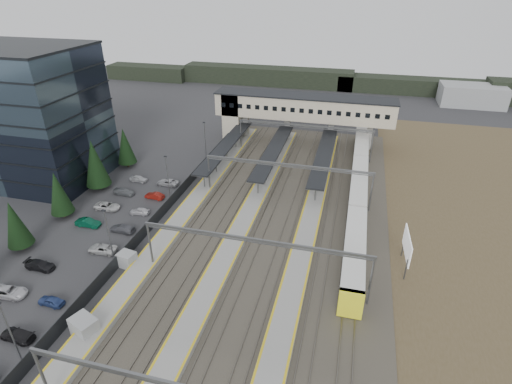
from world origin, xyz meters
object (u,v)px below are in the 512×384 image
(footbridge, at_px, (291,109))
(billboard, at_px, (407,246))
(train, at_px, (358,188))
(relay_cabin_near, at_px, (85,327))
(relay_cabin_far, at_px, (127,259))
(office_building, at_px, (26,115))

(footbridge, bearing_deg, billboard, -61.25)
(train, bearing_deg, relay_cabin_near, -125.58)
(train, height_order, billboard, billboard)
(train, xyz_separation_m, billboard, (6.58, -18.02, 1.45))
(billboard, bearing_deg, relay_cabin_far, -166.21)
(office_building, xyz_separation_m, billboard, (66.58, -11.69, -8.72))
(relay_cabin_near, relative_size, train, 0.06)
(relay_cabin_near, xyz_separation_m, footbridge, (11.40, 62.38, 6.76))
(office_building, distance_m, billboard, 68.16)
(footbridge, bearing_deg, train, -55.45)
(relay_cabin_far, xyz_separation_m, billboard, (36.09, 8.86, 2.47))
(office_building, height_order, footbridge, office_building)
(footbridge, xyz_separation_m, train, (16.30, -23.67, -5.91))
(relay_cabin_far, bearing_deg, office_building, 146.02)
(relay_cabin_near, relative_size, billboard, 0.55)
(footbridge, height_order, train, footbridge)
(train, bearing_deg, billboard, -69.94)
(office_building, xyz_separation_m, train, (60.00, 6.33, -10.17))
(relay_cabin_far, bearing_deg, relay_cabin_near, -81.29)
(relay_cabin_far, height_order, train, train)
(footbridge, relative_size, train, 0.68)
(office_building, height_order, billboard, office_building)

